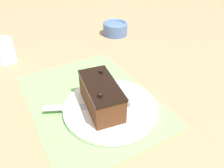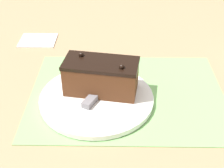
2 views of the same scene
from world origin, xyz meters
name	(u,v)px [view 2 (image 2 of 2)]	position (x,y,z in m)	size (l,w,h in m)	color
ground_plane	(127,94)	(0.00, 0.00, 0.00)	(3.00, 3.00, 0.00)	#9E7F5B
placemat_woven	(127,93)	(0.00, 0.00, 0.00)	(0.46, 0.34, 0.00)	#7AB266
cake_plate	(97,98)	(-0.07, -0.03, 0.01)	(0.26, 0.26, 0.01)	white
chocolate_cake	(101,76)	(-0.06, -0.01, 0.06)	(0.18, 0.10, 0.09)	#512D19
serving_knife	(102,88)	(-0.06, -0.01, 0.02)	(0.12, 0.22, 0.01)	slate
folded_napkin	(38,40)	(-0.27, 0.27, 0.00)	(0.11, 0.09, 0.01)	white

